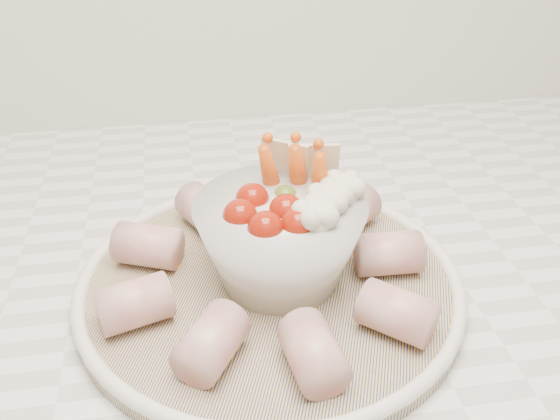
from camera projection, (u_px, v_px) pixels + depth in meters
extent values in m
cube|color=white|center=(203.00, 265.00, 0.61)|extent=(2.04, 0.62, 0.04)
cylinder|color=navy|center=(270.00, 287.00, 0.54)|extent=(0.42, 0.42, 0.01)
torus|color=white|center=(270.00, 280.00, 0.54)|extent=(0.33, 0.33, 0.01)
sphere|color=maroon|center=(240.00, 216.00, 0.49)|extent=(0.03, 0.03, 0.03)
sphere|color=maroon|center=(265.00, 229.00, 0.47)|extent=(0.03, 0.03, 0.03)
sphere|color=maroon|center=(298.00, 225.00, 0.48)|extent=(0.03, 0.03, 0.03)
sphere|color=maroon|center=(252.00, 200.00, 0.51)|extent=(0.03, 0.03, 0.03)
sphere|color=maroon|center=(286.00, 211.00, 0.49)|extent=(0.03, 0.03, 0.03)
sphere|color=#506A23|center=(285.00, 197.00, 0.52)|extent=(0.02, 0.02, 0.02)
cone|color=#CF5213|center=(270.00, 175.00, 0.52)|extent=(0.04, 0.04, 0.06)
cone|color=#CF5213|center=(298.00, 174.00, 0.52)|extent=(0.03, 0.04, 0.06)
cone|color=#CF5213|center=(320.00, 181.00, 0.51)|extent=(0.03, 0.04, 0.06)
sphere|color=white|center=(329.00, 206.00, 0.50)|extent=(0.03, 0.03, 0.03)
sphere|color=white|center=(316.00, 221.00, 0.48)|extent=(0.03, 0.03, 0.03)
sphere|color=white|center=(342.00, 194.00, 0.51)|extent=(0.03, 0.03, 0.03)
cube|color=beige|center=(286.00, 164.00, 0.54)|extent=(0.04, 0.03, 0.05)
cube|color=beige|center=(313.00, 167.00, 0.53)|extent=(0.04, 0.02, 0.05)
cylinder|color=#B45252|center=(389.00, 254.00, 0.54)|extent=(0.06, 0.04, 0.04)
cylinder|color=#B45252|center=(349.00, 212.00, 0.59)|extent=(0.07, 0.06, 0.04)
cylinder|color=#B45252|center=(277.00, 192.00, 0.62)|extent=(0.05, 0.06, 0.04)
cylinder|color=#B45252|center=(206.00, 210.00, 0.59)|extent=(0.06, 0.07, 0.04)
cylinder|color=#B45252|center=(148.00, 246.00, 0.55)|extent=(0.07, 0.06, 0.04)
cylinder|color=#B45252|center=(134.00, 304.00, 0.48)|extent=(0.06, 0.05, 0.04)
cylinder|color=#B45252|center=(211.00, 343.00, 0.44)|extent=(0.06, 0.07, 0.04)
cylinder|color=#B45252|center=(313.00, 353.00, 0.44)|extent=(0.04, 0.06, 0.04)
cylinder|color=#B45252|center=(397.00, 313.00, 0.47)|extent=(0.07, 0.06, 0.04)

